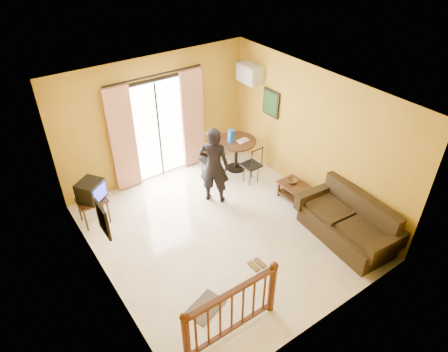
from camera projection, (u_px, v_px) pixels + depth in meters
ground at (222, 231)px, 7.78m from camera, size 5.00×5.00×0.00m
room_shell at (222, 157)px, 6.81m from camera, size 5.00×5.00×5.00m
balcony_door at (159, 129)px, 8.74m from camera, size 2.25×0.14×2.46m
tv_table at (92, 203)px, 7.76m from camera, size 0.55×0.46×0.55m
television at (91, 191)px, 7.62m from camera, size 0.60×0.59×0.41m
picture_left at (103, 220)px, 5.72m from camera, size 0.05×0.42×0.52m
dining_table at (236, 147)px, 9.26m from camera, size 0.92×0.92×0.77m
water_jug at (231, 136)px, 9.07m from camera, size 0.15×0.15×0.29m
serving_tray at (243, 141)px, 9.15m from camera, size 0.29×0.20×0.02m
dining_chairs at (230, 179)px, 9.24m from camera, size 1.09×1.12×0.95m
air_conditioner at (249, 74)px, 8.85m from camera, size 0.31×0.60×0.40m
botanical_print at (271, 103)px, 8.76m from camera, size 0.05×0.50×0.60m
coffee_table at (298, 192)px, 8.41m from camera, size 0.48×0.86×0.38m
bowl at (292, 181)px, 8.45m from camera, size 0.25×0.25×0.07m
sofa at (348, 223)px, 7.47m from camera, size 1.01×1.95×0.90m
standing_person at (214, 166)px, 8.14m from camera, size 0.73×0.74×1.72m
stair_balustrade at (232, 309)px, 5.64m from camera, size 1.63×0.13×1.04m
doormat at (206, 307)px, 6.32m from camera, size 0.69×0.57×0.02m
sandals at (257, 265)px, 7.05m from camera, size 0.24×0.25×0.03m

